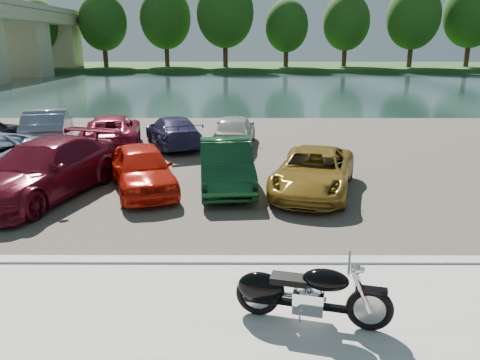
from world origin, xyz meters
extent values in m
plane|color=#595447|center=(0.00, 0.00, 0.00)|extent=(200.00, 200.00, 0.00)
cube|color=#ADA9A2|center=(0.00, 2.00, 0.07)|extent=(60.00, 0.30, 0.14)
cube|color=#403C34|center=(0.00, 11.00, 0.02)|extent=(60.00, 18.00, 0.04)
cube|color=#192D2C|center=(0.00, 40.00, 0.00)|extent=(120.00, 40.00, 0.00)
cube|color=#1C4217|center=(0.00, 72.00, 0.30)|extent=(120.00, 24.00, 0.60)
cube|color=tan|center=(-28.00, 54.00, 3.60)|extent=(6.00, 4.00, 7.20)
cube|color=tan|center=(-28.00, 66.00, 3.60)|extent=(6.00, 4.00, 7.20)
cylinder|color=#3C2316|center=(-30.00, 64.60, 2.85)|extent=(0.70, 0.70, 4.50)
ellipsoid|color=#15380F|center=(-30.00, 64.60, 6.45)|extent=(6.30, 6.30, 7.56)
cylinder|color=#3C2316|center=(-21.00, 66.00, 3.08)|extent=(0.70, 0.70, 4.95)
ellipsoid|color=#15380F|center=(-21.00, 66.00, 7.04)|extent=(6.93, 6.93, 8.32)
cylinder|color=#3C2316|center=(-12.00, 67.40, 3.30)|extent=(0.70, 0.70, 5.40)
ellipsoid|color=#15380F|center=(-12.00, 67.40, 7.62)|extent=(7.56, 7.56, 9.07)
cylinder|color=#3C2316|center=(-3.00, 64.60, 3.52)|extent=(0.70, 0.70, 5.85)
ellipsoid|color=#15380F|center=(-3.00, 64.60, 8.21)|extent=(8.19, 8.19, 9.83)
cylinder|color=#3C2316|center=(6.00, 66.00, 2.85)|extent=(0.70, 0.70, 4.50)
ellipsoid|color=#15380F|center=(6.00, 66.00, 6.45)|extent=(6.30, 6.30, 7.56)
cylinder|color=#3C2316|center=(15.00, 67.40, 3.08)|extent=(0.70, 0.70, 4.95)
ellipsoid|color=#15380F|center=(15.00, 67.40, 7.04)|extent=(6.93, 6.93, 8.32)
cylinder|color=#3C2316|center=(24.00, 64.60, 3.30)|extent=(0.70, 0.70, 5.40)
ellipsoid|color=#15380F|center=(24.00, 64.60, 7.62)|extent=(7.56, 7.56, 9.07)
cylinder|color=#3C2316|center=(33.00, 66.00, 3.52)|extent=(0.70, 0.70, 5.85)
ellipsoid|color=#15380F|center=(33.00, 66.00, 8.21)|extent=(8.19, 8.19, 9.83)
torus|color=black|center=(1.21, -0.24, 0.44)|extent=(0.69, 0.28, 0.68)
torus|color=black|center=(-0.39, 0.16, 0.44)|extent=(0.69, 0.28, 0.68)
cylinder|color=#B2B2B7|center=(1.21, -0.24, 0.44)|extent=(0.46, 0.17, 0.46)
cylinder|color=#B2B2B7|center=(-0.39, 0.16, 0.44)|extent=(0.46, 0.17, 0.46)
cylinder|color=silver|center=(1.05, -0.31, 0.74)|extent=(0.33, 0.13, 0.63)
cylinder|color=silver|center=(1.10, -0.11, 0.74)|extent=(0.33, 0.13, 0.63)
cylinder|color=silver|center=(0.89, -0.16, 1.13)|extent=(0.22, 0.74, 0.04)
sphere|color=silver|center=(0.99, -0.19, 1.05)|extent=(0.19, 0.19, 0.16)
sphere|color=silver|center=(1.06, -0.21, 1.05)|extent=(0.13, 0.13, 0.11)
cube|color=black|center=(1.21, -0.24, 0.75)|extent=(0.47, 0.25, 0.06)
cube|color=black|center=(0.41, -0.04, 0.38)|extent=(1.19, 0.39, 0.08)
cube|color=silver|center=(0.36, -0.03, 0.45)|extent=(0.51, 0.42, 0.34)
cylinder|color=silver|center=(0.46, -0.06, 0.65)|extent=(0.28, 0.23, 0.27)
cylinder|color=silver|center=(0.27, -0.01, 0.65)|extent=(0.28, 0.23, 0.27)
ellipsoid|color=black|center=(0.59, -0.09, 0.82)|extent=(0.75, 0.52, 0.32)
cube|color=black|center=(0.07, 0.04, 0.76)|extent=(0.60, 0.41, 0.10)
ellipsoid|color=black|center=(-0.34, 0.15, 0.56)|extent=(0.79, 0.50, 0.50)
cube|color=black|center=(-0.39, 0.16, 0.49)|extent=(0.43, 0.27, 0.30)
cylinder|color=silver|center=(0.11, 0.20, 0.32)|extent=(1.09, 0.36, 0.09)
cylinder|color=silver|center=(0.11, 0.20, 0.40)|extent=(1.09, 0.36, 0.09)
cylinder|color=#B2B2B7|center=(0.22, -0.18, 0.23)|extent=(0.06, 0.14, 0.22)
imported|color=maroon|center=(-6.02, 6.07, 0.81)|extent=(3.45, 5.65, 1.53)
imported|color=red|center=(-3.45, 6.59, 0.70)|extent=(2.77, 4.18, 1.32)
imported|color=#103D1D|center=(-1.09, 6.94, 0.72)|extent=(1.80, 4.26, 1.37)
imported|color=olive|center=(1.39, 6.49, 0.65)|extent=(3.15, 4.77, 1.22)
imported|color=slate|center=(-8.58, 12.83, 0.79)|extent=(2.69, 4.78, 1.49)
imported|color=maroon|center=(-5.87, 12.41, 0.70)|extent=(3.04, 5.06, 1.31)
imported|color=#302C55|center=(-3.43, 12.60, 0.66)|extent=(3.07, 4.58, 1.23)
imported|color=#B6B7B2|center=(-0.92, 12.65, 0.70)|extent=(1.87, 3.99, 1.32)
camera|label=1|loc=(-0.64, -6.17, 4.13)|focal=35.00mm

